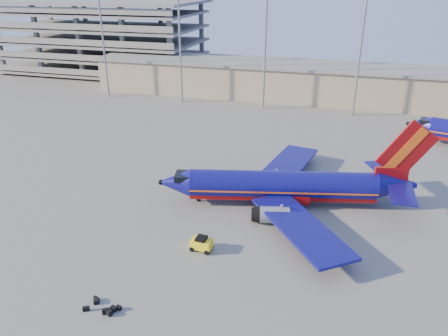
{
  "coord_description": "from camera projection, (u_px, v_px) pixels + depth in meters",
  "views": [
    {
      "loc": [
        13.97,
        -50.47,
        28.07
      ],
      "look_at": [
        -1.43,
        1.89,
        4.0
      ],
      "focal_mm": 35.0,
      "sensor_mm": 36.0,
      "label": 1
    }
  ],
  "objects": [
    {
      "name": "parking_garage",
      "position": [
        103.0,
        33.0,
        135.51
      ],
      "size": [
        62.0,
        32.0,
        21.4
      ],
      "color": "slate",
      "rests_on": "ground"
    },
    {
      "name": "ground",
      "position": [
        230.0,
        201.0,
        59.24
      ],
      "size": [
        220.0,
        220.0,
        0.0
      ],
      "primitive_type": "plane",
      "color": "slate",
      "rests_on": "ground"
    },
    {
      "name": "baggage_tug",
      "position": [
        201.0,
        243.0,
        48.38
      ],
      "size": [
        2.46,
        1.61,
        1.7
      ],
      "rotation": [
        0.0,
        0.0,
        -0.08
      ],
      "color": "yellow",
      "rests_on": "ground"
    },
    {
      "name": "light_mast_row",
      "position": [
        313.0,
        31.0,
        91.23
      ],
      "size": [
        101.6,
        1.6,
        28.65
      ],
      "color": "gray",
      "rests_on": "ground"
    },
    {
      "name": "aircraft_main",
      "position": [
        288.0,
        186.0,
        57.74
      ],
      "size": [
        34.96,
        33.23,
        12.03
      ],
      "rotation": [
        0.0,
        0.0,
        0.24
      ],
      "color": "navy",
      "rests_on": "ground"
    },
    {
      "name": "terminal_building",
      "position": [
        334.0,
        83.0,
        105.82
      ],
      "size": [
        122.0,
        16.0,
        8.5
      ],
      "color": "gray",
      "rests_on": "ground"
    },
    {
      "name": "luggage_pile",
      "position": [
        105.0,
        308.0,
        39.91
      ],
      "size": [
        3.43,
        1.92,
        0.55
      ],
      "color": "black",
      "rests_on": "ground"
    }
  ]
}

